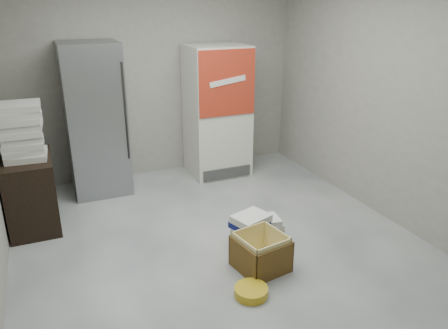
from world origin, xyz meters
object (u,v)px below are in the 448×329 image
at_px(wood_shelf, 31,193).
at_px(phonebook_stack_main, 250,231).
at_px(cardboard_box, 261,254).
at_px(steel_fridge, 95,120).
at_px(coke_cooler, 217,111).

xyz_separation_m(wood_shelf, phonebook_stack_main, (2.00, -1.33, -0.23)).
xyz_separation_m(wood_shelf, cardboard_box, (1.92, -1.71, -0.26)).
relative_size(steel_fridge, wood_shelf, 2.37).
height_order(coke_cooler, phonebook_stack_main, coke_cooler).
relative_size(coke_cooler, phonebook_stack_main, 4.13).
xyz_separation_m(coke_cooler, phonebook_stack_main, (-0.48, -2.05, -0.73)).
height_order(phonebook_stack_main, cardboard_box, same).
distance_m(phonebook_stack_main, cardboard_box, 0.39).
height_order(steel_fridge, cardboard_box, steel_fridge).
relative_size(coke_cooler, cardboard_box, 3.60).
height_order(coke_cooler, cardboard_box, coke_cooler).
bearing_deg(wood_shelf, coke_cooler, 16.28).
bearing_deg(steel_fridge, wood_shelf, -138.69).
bearing_deg(phonebook_stack_main, steel_fridge, 96.18).
height_order(steel_fridge, wood_shelf, steel_fridge).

